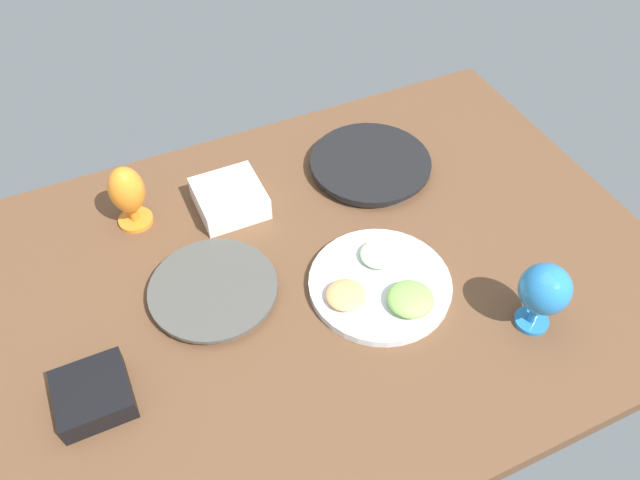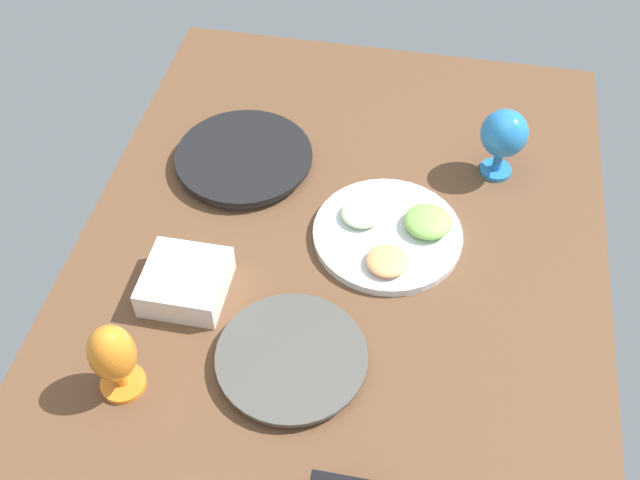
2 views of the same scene
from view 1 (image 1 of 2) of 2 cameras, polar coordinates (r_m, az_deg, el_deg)
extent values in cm
cube|color=brown|center=(134.56, -2.66, -4.42)|extent=(160.00, 104.00, 4.00)
cylinder|color=#4C4C51|center=(157.30, 4.55, 6.63)|extent=(27.37, 27.37, 1.84)
cylinder|color=black|center=(156.33, 4.59, 7.03)|extent=(29.75, 29.75, 1.11)
cylinder|color=silver|center=(132.23, -9.57, -4.65)|extent=(24.45, 24.45, 1.57)
cylinder|color=#4E4C47|center=(131.25, -9.64, -4.31)|extent=(26.58, 26.58, 0.94)
cylinder|color=silver|center=(132.09, 5.43, -3.99)|extent=(29.81, 29.81, 1.80)
ellipsoid|color=#F2A566|center=(127.34, 2.32, -4.99)|extent=(8.15, 8.15, 2.27)
ellipsoid|color=#8CC659|center=(127.31, 8.18, -5.30)|extent=(9.43, 9.43, 3.23)
ellipsoid|color=beige|center=(134.61, 5.35, -1.29)|extent=(8.13, 8.13, 2.25)
cylinder|color=orange|center=(150.21, -16.29, 1.75)|extent=(7.78, 7.78, 1.00)
cylinder|color=orange|center=(148.77, -16.46, 2.31)|extent=(2.00, 2.00, 3.18)
ellipsoid|color=orange|center=(143.80, -17.08, 4.36)|extent=(7.87, 7.87, 11.62)
cylinder|color=#287EC7|center=(133.35, 18.55, -6.94)|extent=(6.78, 6.78, 1.00)
cylinder|color=#287EC7|center=(131.10, 18.85, -6.20)|extent=(2.00, 2.00, 4.79)
ellipsoid|color=#287EC7|center=(125.41, 19.68, -4.19)|extent=(9.86, 9.86, 10.19)
cube|color=white|center=(147.18, -8.17, 3.75)|extent=(14.95, 14.95, 5.86)
cube|color=#F9E072|center=(145.89, -8.24, 4.28)|extent=(12.26, 12.26, 1.87)
cube|color=black|center=(122.82, -19.81, -12.99)|extent=(12.94, 12.94, 4.79)
cube|color=tan|center=(121.54, -20.00, -12.64)|extent=(10.61, 10.61, 1.53)
camera|label=2|loc=(0.84, -78.59, 22.25)|focal=42.56mm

